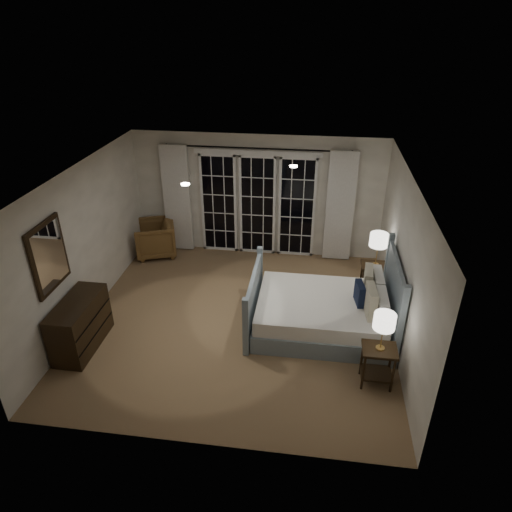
# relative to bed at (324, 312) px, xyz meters

# --- Properties ---
(floor) EXTENTS (5.00, 5.00, 0.00)m
(floor) POSITION_rel_bed_xyz_m (-1.42, 0.03, -0.33)
(floor) COLOR #93764F
(floor) RESTS_ON ground
(ceiling) EXTENTS (5.00, 5.00, 0.00)m
(ceiling) POSITION_rel_bed_xyz_m (-1.42, 0.03, 2.17)
(ceiling) COLOR silver
(ceiling) RESTS_ON wall_back
(wall_left) EXTENTS (0.02, 5.00, 2.50)m
(wall_left) POSITION_rel_bed_xyz_m (-3.92, 0.03, 0.92)
(wall_left) COLOR white
(wall_left) RESTS_ON floor
(wall_right) EXTENTS (0.02, 5.00, 2.50)m
(wall_right) POSITION_rel_bed_xyz_m (1.08, 0.03, 0.92)
(wall_right) COLOR white
(wall_right) RESTS_ON floor
(wall_back) EXTENTS (5.00, 0.02, 2.50)m
(wall_back) POSITION_rel_bed_xyz_m (-1.42, 2.53, 0.92)
(wall_back) COLOR white
(wall_back) RESTS_ON floor
(wall_front) EXTENTS (5.00, 0.02, 2.50)m
(wall_front) POSITION_rel_bed_xyz_m (-1.42, -2.47, 0.92)
(wall_front) COLOR white
(wall_front) RESTS_ON floor
(french_doors) EXTENTS (2.50, 0.04, 2.20)m
(french_doors) POSITION_rel_bed_xyz_m (-1.42, 2.49, 0.76)
(french_doors) COLOR black
(french_doors) RESTS_ON wall_back
(curtain_rod) EXTENTS (3.50, 0.03, 0.03)m
(curtain_rod) POSITION_rel_bed_xyz_m (-1.42, 2.43, 1.92)
(curtain_rod) COLOR black
(curtain_rod) RESTS_ON wall_back
(curtain_left) EXTENTS (0.55, 0.10, 2.25)m
(curtain_left) POSITION_rel_bed_xyz_m (-3.07, 2.41, 0.82)
(curtain_left) COLOR white
(curtain_left) RESTS_ON curtain_rod
(curtain_right) EXTENTS (0.55, 0.10, 2.25)m
(curtain_right) POSITION_rel_bed_xyz_m (0.23, 2.41, 0.82)
(curtain_right) COLOR white
(curtain_right) RESTS_ON curtain_rod
(downlight_a) EXTENTS (0.12, 0.12, 0.01)m
(downlight_a) POSITION_rel_bed_xyz_m (-0.62, 0.63, 2.16)
(downlight_a) COLOR white
(downlight_a) RESTS_ON ceiling
(downlight_b) EXTENTS (0.12, 0.12, 0.01)m
(downlight_b) POSITION_rel_bed_xyz_m (-2.02, -0.37, 2.16)
(downlight_b) COLOR white
(downlight_b) RESTS_ON ceiling
(bed) EXTENTS (2.21, 1.59, 1.29)m
(bed) POSITION_rel_bed_xyz_m (0.00, 0.00, 0.00)
(bed) COLOR gray
(bed) RESTS_ON floor
(nightstand_left) EXTENTS (0.46, 0.37, 0.60)m
(nightstand_left) POSITION_rel_bed_xyz_m (0.72, -1.14, 0.07)
(nightstand_left) COLOR black
(nightstand_left) RESTS_ON floor
(nightstand_right) EXTENTS (0.48, 0.38, 0.62)m
(nightstand_right) POSITION_rel_bed_xyz_m (0.86, 1.12, 0.08)
(nightstand_right) COLOR black
(nightstand_right) RESTS_ON floor
(lamp_left) EXTENTS (0.29, 0.29, 0.55)m
(lamp_left) POSITION_rel_bed_xyz_m (0.72, -1.14, 0.71)
(lamp_left) COLOR tan
(lamp_left) RESTS_ON nightstand_left
(lamp_right) EXTENTS (0.31, 0.31, 0.60)m
(lamp_right) POSITION_rel_bed_xyz_m (0.86, 1.12, 0.78)
(lamp_right) COLOR tan
(lamp_right) RESTS_ON nightstand_right
(armchair) EXTENTS (1.03, 1.01, 0.74)m
(armchair) POSITION_rel_bed_xyz_m (-3.52, 2.10, 0.04)
(armchair) COLOR brown
(armchair) RESTS_ON floor
(dresser) EXTENTS (0.48, 1.13, 0.80)m
(dresser) POSITION_rel_bed_xyz_m (-3.65, -0.94, 0.07)
(dresser) COLOR black
(dresser) RESTS_ON floor
(mirror) EXTENTS (0.05, 0.85, 1.00)m
(mirror) POSITION_rel_bed_xyz_m (-3.88, -0.94, 1.22)
(mirror) COLOR black
(mirror) RESTS_ON wall_left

